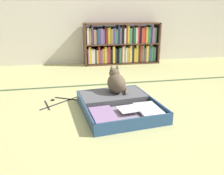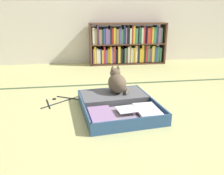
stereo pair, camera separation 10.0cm
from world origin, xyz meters
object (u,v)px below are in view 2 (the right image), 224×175
at_px(black_cat, 117,82).
at_px(clothes_hanger, 59,101).
at_px(open_suitcase, 117,105).
at_px(bookshelf, 127,45).

distance_m(black_cat, clothes_hanger, 0.63).
bearing_deg(open_suitcase, black_cat, 81.52).
bearing_deg(bookshelf, black_cat, -105.32).
xyz_separation_m(open_suitcase, clothes_hanger, (-0.56, 0.29, -0.04)).
relative_size(black_cat, clothes_hanger, 0.74).
distance_m(open_suitcase, black_cat, 0.25).
bearing_deg(clothes_hanger, bookshelf, 57.48).
bearing_deg(open_suitcase, bookshelf, 75.32).
bearing_deg(black_cat, open_suitcase, -98.48).
height_order(open_suitcase, black_cat, black_cat).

